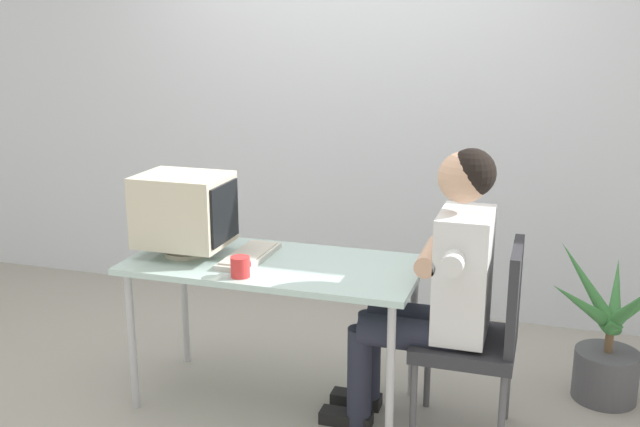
% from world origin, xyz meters
% --- Properties ---
extents(ground_plane, '(12.00, 12.00, 0.00)m').
position_xyz_m(ground_plane, '(0.00, 0.00, 0.00)').
color(ground_plane, '#9E998E').
extents(wall_back, '(8.00, 0.10, 3.00)m').
position_xyz_m(wall_back, '(0.30, 1.40, 1.50)').
color(wall_back, silver).
rests_on(wall_back, ground_plane).
extents(desk, '(1.35, 0.64, 0.71)m').
position_xyz_m(desk, '(0.00, 0.00, 0.65)').
color(desk, '#B7B7BC').
rests_on(desk, ground_plane).
extents(crt_monitor, '(0.42, 0.33, 0.39)m').
position_xyz_m(crt_monitor, '(-0.44, -0.02, 0.93)').
color(crt_monitor, beige).
rests_on(crt_monitor, desk).
extents(keyboard, '(0.17, 0.43, 0.03)m').
position_xyz_m(keyboard, '(-0.13, 0.01, 0.73)').
color(keyboard, silver).
rests_on(keyboard, desk).
extents(office_chair, '(0.43, 0.43, 0.89)m').
position_xyz_m(office_chair, '(0.96, -0.02, 0.50)').
color(office_chair, '#4C4C51').
rests_on(office_chair, ground_plane).
extents(person_seated, '(0.72, 0.56, 1.29)m').
position_xyz_m(person_seated, '(0.76, -0.02, 0.71)').
color(person_seated, silver).
rests_on(person_seated, ground_plane).
extents(potted_plant, '(0.67, 0.72, 0.77)m').
position_xyz_m(potted_plant, '(1.52, 0.51, 0.28)').
color(potted_plant, '#4C4C51').
rests_on(potted_plant, ground_plane).
extents(desk_mug, '(0.08, 0.10, 0.09)m').
position_xyz_m(desk_mug, '(-0.07, -0.23, 0.76)').
color(desk_mug, red).
rests_on(desk_mug, desk).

